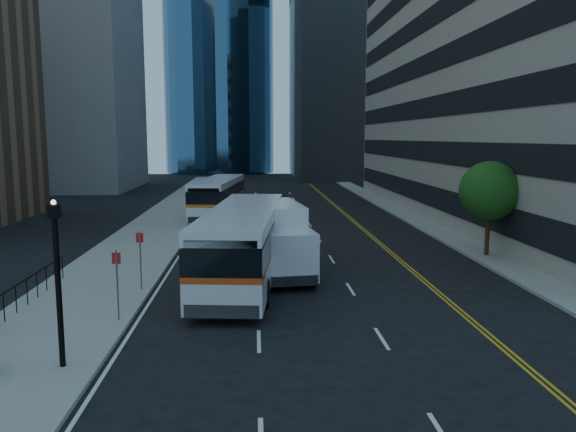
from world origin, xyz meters
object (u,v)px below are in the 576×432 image
object	(u,v)px
bus_rear	(219,196)
lamp_post	(58,276)
bus_front	(244,242)
street_tree	(489,191)
box_truck	(278,238)

from	to	relation	value
bus_rear	lamp_post	bearing A→B (deg)	-87.73
bus_front	lamp_post	bearing A→B (deg)	-110.99
lamp_post	bus_front	distance (m)	10.89
street_tree	bus_front	distance (m)	13.92
bus_rear	box_truck	xyz separation A→B (m)	(4.08, -20.22, 0.05)
street_tree	bus_rear	bearing A→B (deg)	132.23
lamp_post	box_truck	size ratio (longest dim) A/B	0.64
bus_front	bus_rear	xyz separation A→B (m)	(-2.49, 21.49, -0.13)
bus_front	box_truck	xyz separation A→B (m)	(1.59, 1.27, -0.07)
box_truck	street_tree	bearing A→B (deg)	7.71
bus_front	bus_rear	size ratio (longest dim) A/B	1.07
street_tree	lamp_post	xyz separation A→B (m)	(-18.00, -14.00, -0.92)
lamp_post	bus_rear	bearing A→B (deg)	85.60
street_tree	bus_rear	xyz separation A→B (m)	(-15.60, 17.19, -1.94)
box_truck	bus_rear	bearing A→B (deg)	94.36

